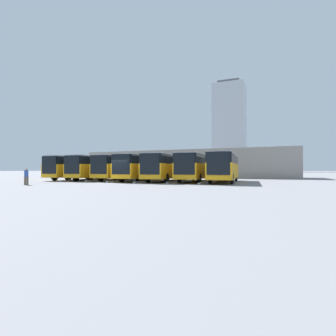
{
  "coord_description": "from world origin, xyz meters",
  "views": [
    {
      "loc": [
        -16.16,
        24.38,
        1.44
      ],
      "look_at": [
        -3.55,
        -5.85,
        1.66
      ],
      "focal_mm": 28.0,
      "sensor_mm": 36.0,
      "label": 1
    }
  ],
  "objects_px": {
    "bus_1": "(196,167)",
    "bus_3": "(142,167)",
    "bus_2": "(167,167)",
    "bus_6": "(79,167)",
    "bus_0": "(224,166)",
    "bus_5": "(99,167)",
    "pedestrian": "(26,176)",
    "bus_4": "(122,167)"
  },
  "relations": [
    {
      "from": "bus_3",
      "to": "bus_4",
      "type": "distance_m",
      "value": 3.6
    },
    {
      "from": "bus_6",
      "to": "bus_4",
      "type": "bearing_deg",
      "value": -179.84
    },
    {
      "from": "bus_2",
      "to": "bus_4",
      "type": "distance_m",
      "value": 7.09
    },
    {
      "from": "bus_3",
      "to": "bus_2",
      "type": "bearing_deg",
      "value": 174.2
    },
    {
      "from": "bus_3",
      "to": "pedestrian",
      "type": "bearing_deg",
      "value": 61.06
    },
    {
      "from": "bus_1",
      "to": "bus_6",
      "type": "xyz_separation_m",
      "value": [
        17.62,
        0.49,
        0.0
      ]
    },
    {
      "from": "bus_6",
      "to": "bus_1",
      "type": "bearing_deg",
      "value": 176.78
    },
    {
      "from": "bus_1",
      "to": "pedestrian",
      "type": "height_order",
      "value": "bus_1"
    },
    {
      "from": "bus_4",
      "to": "bus_0",
      "type": "bearing_deg",
      "value": 173.0
    },
    {
      "from": "bus_0",
      "to": "bus_1",
      "type": "distance_m",
      "value": 3.55
    },
    {
      "from": "bus_0",
      "to": "bus_6",
      "type": "height_order",
      "value": "same"
    },
    {
      "from": "bus_4",
      "to": "bus_6",
      "type": "height_order",
      "value": "same"
    },
    {
      "from": "bus_3",
      "to": "bus_4",
      "type": "xyz_separation_m",
      "value": [
        3.52,
        -0.75,
        0.0
      ]
    },
    {
      "from": "bus_3",
      "to": "pedestrian",
      "type": "height_order",
      "value": "bus_3"
    },
    {
      "from": "bus_1",
      "to": "bus_4",
      "type": "height_order",
      "value": "same"
    },
    {
      "from": "bus_0",
      "to": "bus_6",
      "type": "bearing_deg",
      "value": -4.61
    },
    {
      "from": "bus_0",
      "to": "bus_5",
      "type": "xyz_separation_m",
      "value": [
        17.62,
        -0.02,
        0.0
      ]
    },
    {
      "from": "bus_5",
      "to": "pedestrian",
      "type": "distance_m",
      "value": 12.85
    },
    {
      "from": "bus_4",
      "to": "bus_3",
      "type": "bearing_deg",
      "value": 163.15
    },
    {
      "from": "bus_6",
      "to": "pedestrian",
      "type": "relative_size",
      "value": 7.34
    },
    {
      "from": "bus_0",
      "to": "bus_6",
      "type": "relative_size",
      "value": 1.0
    },
    {
      "from": "bus_4",
      "to": "bus_5",
      "type": "xyz_separation_m",
      "value": [
        3.52,
        0.52,
        0.0
      ]
    },
    {
      "from": "pedestrian",
      "to": "bus_2",
      "type": "bearing_deg",
      "value": -4.72
    },
    {
      "from": "bus_1",
      "to": "bus_6",
      "type": "height_order",
      "value": "same"
    },
    {
      "from": "bus_3",
      "to": "bus_1",
      "type": "bearing_deg",
      "value": -179.73
    },
    {
      "from": "bus_3",
      "to": "bus_5",
      "type": "height_order",
      "value": "same"
    },
    {
      "from": "bus_1",
      "to": "bus_2",
      "type": "height_order",
      "value": "same"
    },
    {
      "from": "bus_6",
      "to": "pedestrian",
      "type": "distance_m",
      "value": 13.61
    },
    {
      "from": "bus_2",
      "to": "bus_1",
      "type": "bearing_deg",
      "value": -173.76
    },
    {
      "from": "bus_0",
      "to": "bus_4",
      "type": "relative_size",
      "value": 1.0
    },
    {
      "from": "bus_2",
      "to": "bus_5",
      "type": "height_order",
      "value": "same"
    },
    {
      "from": "bus_1",
      "to": "bus_4",
      "type": "bearing_deg",
      "value": -5.48
    },
    {
      "from": "bus_5",
      "to": "bus_3",
      "type": "bearing_deg",
      "value": 173.29
    },
    {
      "from": "bus_3",
      "to": "bus_4",
      "type": "bearing_deg",
      "value": -16.85
    },
    {
      "from": "bus_2",
      "to": "bus_4",
      "type": "height_order",
      "value": "same"
    },
    {
      "from": "bus_0",
      "to": "bus_2",
      "type": "distance_m",
      "value": 7.05
    },
    {
      "from": "bus_6",
      "to": "pedestrian",
      "type": "height_order",
      "value": "bus_6"
    },
    {
      "from": "bus_1",
      "to": "bus_4",
      "type": "relative_size",
      "value": 1.0
    },
    {
      "from": "bus_6",
      "to": "pedestrian",
      "type": "xyz_separation_m",
      "value": [
        -4.98,
        12.64,
        -0.96
      ]
    },
    {
      "from": "bus_0",
      "to": "pedestrian",
      "type": "height_order",
      "value": "bus_0"
    },
    {
      "from": "bus_1",
      "to": "bus_3",
      "type": "height_order",
      "value": "same"
    },
    {
      "from": "bus_0",
      "to": "bus_6",
      "type": "distance_m",
      "value": 21.14
    }
  ]
}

